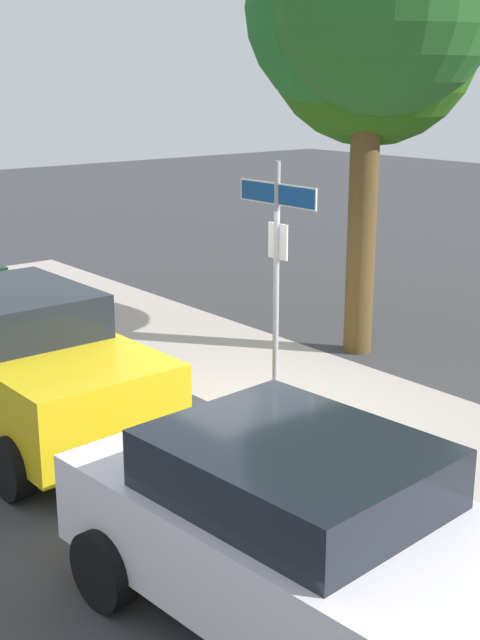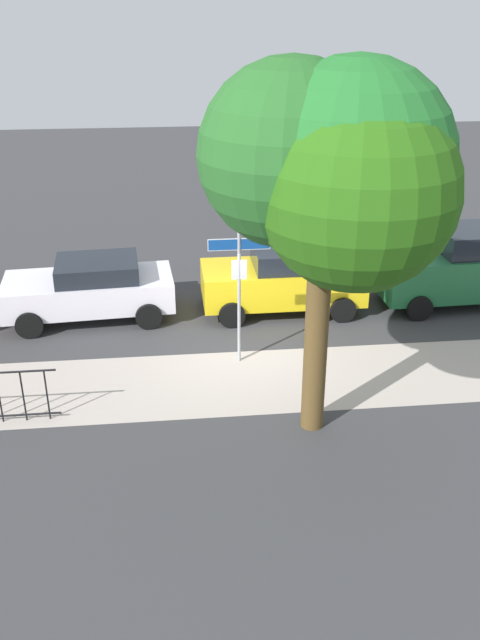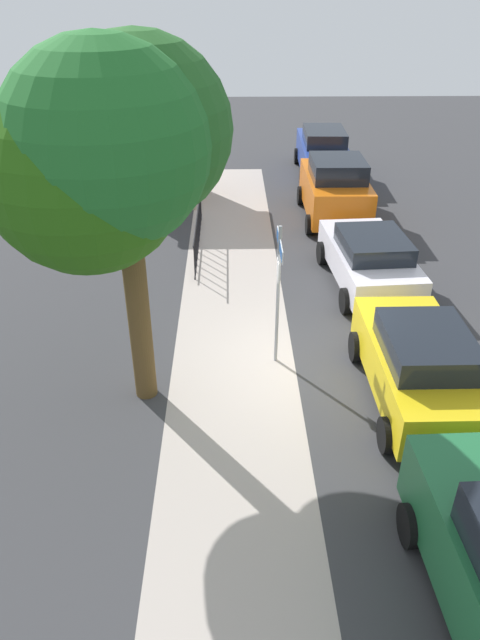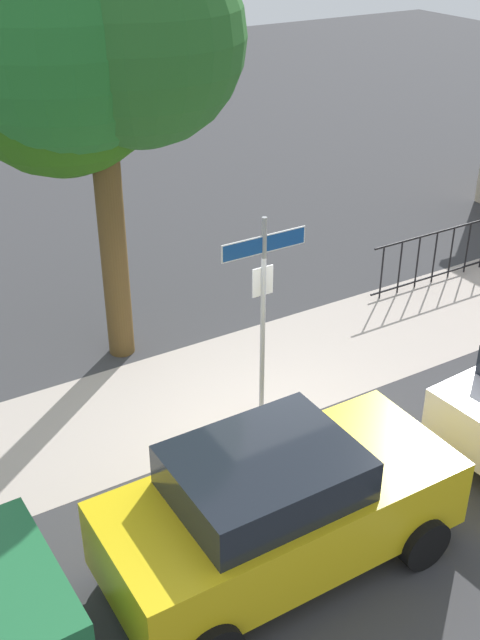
% 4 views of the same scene
% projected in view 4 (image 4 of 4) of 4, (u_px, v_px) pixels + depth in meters
% --- Properties ---
extents(ground_plane, '(60.00, 60.00, 0.00)m').
position_uv_depth(ground_plane, '(266.00, 429.00, 11.17)').
color(ground_plane, '#38383A').
extents(sidewalk_strip, '(24.00, 2.60, 0.00)m').
position_uv_depth(sidewalk_strip, '(326.00, 350.00, 13.03)').
color(sidewalk_strip, '#B0A499').
rests_on(sidewalk_strip, ground_plane).
extents(street_sign, '(1.28, 0.07, 3.07)m').
position_uv_depth(street_sign, '(263.00, 286.00, 10.52)').
color(street_sign, '#9EA0A5').
rests_on(street_sign, ground_plane).
extents(shade_tree, '(4.01, 3.84, 6.53)m').
position_uv_depth(shade_tree, '(83.00, 50.00, 10.72)').
color(shade_tree, brown).
rests_on(shade_tree, ground_plane).
extents(car_yellow, '(4.03, 1.94, 1.67)m').
position_uv_depth(car_yellow, '(278.00, 507.00, 8.57)').
color(car_yellow, yellow).
rests_on(car_yellow, ground_plane).
extents(iron_fence, '(4.77, 0.04, 1.07)m').
position_uv_depth(iron_fence, '(468.00, 246.00, 15.35)').
color(iron_fence, black).
rests_on(iron_fence, ground_plane).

